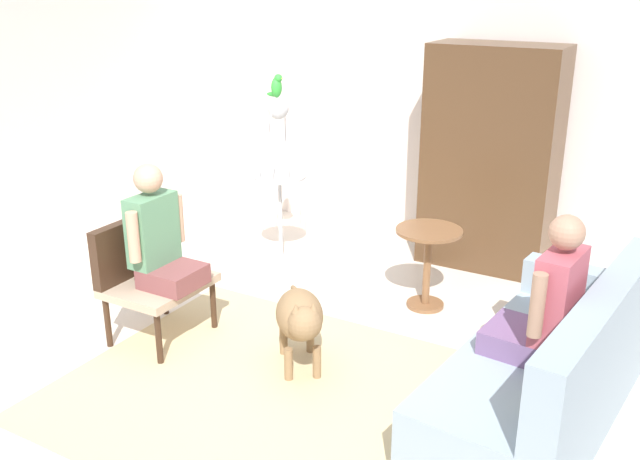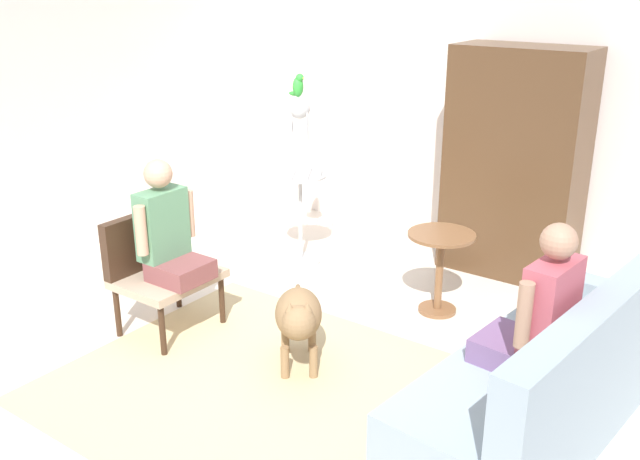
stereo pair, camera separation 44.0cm
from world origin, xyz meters
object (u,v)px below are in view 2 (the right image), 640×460
object	(u,v)px
armchair	(156,262)
dog	(299,316)
round_end_table	(440,260)
couch	(541,387)
person_on_couch	(539,314)
armoire_cabinet	(515,164)
person_on_armchair	(167,232)
parrot	(298,86)
bird_cage_stand	(300,172)

from	to	relation	value
armchair	dog	bearing A→B (deg)	5.31
round_end_table	dog	world-z (taller)	round_end_table
couch	armchair	distance (m)	2.81
couch	person_on_couch	world-z (taller)	person_on_couch
armchair	armoire_cabinet	distance (m)	3.10
person_on_armchair	armoire_cabinet	distance (m)	3.00
dog	armchair	bearing A→B (deg)	-174.69
person_on_couch	armoire_cabinet	bearing A→B (deg)	114.56
parrot	armoire_cabinet	world-z (taller)	armoire_cabinet
couch	dog	distance (m)	1.58
couch	bird_cage_stand	distance (m)	3.03
couch	armoire_cabinet	distance (m)	2.57
person_on_armchair	bird_cage_stand	xyz separation A→B (m)	(-0.04, 1.61, 0.08)
armchair	person_on_couch	distance (m)	2.77
round_end_table	parrot	xyz separation A→B (m)	(-1.50, 0.18, 1.18)
person_on_armchair	armoire_cabinet	size ratio (longest dim) A/B	0.44
armchair	armoire_cabinet	bearing A→B (deg)	56.16
armchair	dog	xyz separation A→B (m)	(1.23, 0.11, -0.12)
person_on_armchair	bird_cage_stand	distance (m)	1.61
person_on_couch	person_on_armchair	world-z (taller)	person_on_couch
person_on_armchair	round_end_table	world-z (taller)	person_on_armchair
dog	parrot	size ratio (longest dim) A/B	3.47
parrot	person_on_couch	bearing A→B (deg)	-26.46
couch	bird_cage_stand	xyz separation A→B (m)	(-2.68, 1.29, 0.54)
round_end_table	parrot	distance (m)	1.92
bird_cage_stand	parrot	world-z (taller)	parrot
armchair	parrot	size ratio (longest dim) A/B	4.38
round_end_table	armchair	bearing A→B (deg)	-138.10
dog	armoire_cabinet	world-z (taller)	armoire_cabinet
round_end_table	parrot	size ratio (longest dim) A/B	3.31
couch	round_end_table	size ratio (longest dim) A/B	3.04
bird_cage_stand	dog	bearing A→B (deg)	-53.07
person_on_couch	round_end_table	distance (m)	1.65
person_on_couch	armoire_cabinet	world-z (taller)	armoire_cabinet
armchair	parrot	xyz separation A→B (m)	(0.10, 1.61, 1.10)
person_on_armchair	armoire_cabinet	world-z (taller)	armoire_cabinet
round_end_table	dog	distance (m)	1.37
person_on_couch	person_on_armchair	size ratio (longest dim) A/B	1.01
person_on_couch	dog	xyz separation A→B (m)	(-1.51, -0.18, -0.39)
person_on_armchair	parrot	world-z (taller)	parrot
armoire_cabinet	person_on_couch	bearing A→B (deg)	-65.44
couch	round_end_table	xyz separation A→B (m)	(-1.20, 1.12, 0.11)
armchair	person_on_armchair	size ratio (longest dim) A/B	1.01
round_end_table	dog	xyz separation A→B (m)	(-0.37, -1.32, -0.05)
person_on_couch	round_end_table	size ratio (longest dim) A/B	1.32
armoire_cabinet	round_end_table	bearing A→B (deg)	-95.83
bird_cage_stand	parrot	xyz separation A→B (m)	(-0.01, 0.00, 0.75)
round_end_table	person_on_armchair	bearing A→B (deg)	-135.36
couch	dog	world-z (taller)	couch
dog	bird_cage_stand	world-z (taller)	bird_cage_stand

